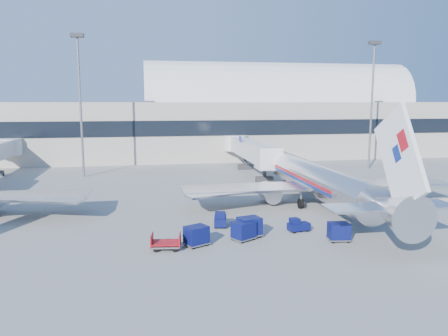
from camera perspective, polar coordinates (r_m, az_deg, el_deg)
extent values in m
plane|color=gray|center=(45.62, 2.68, -6.74)|extent=(260.00, 260.00, 0.00)
cube|color=#B2AA9E|center=(100.23, -18.86, 4.71)|extent=(170.00, 28.00, 12.00)
cube|color=black|center=(86.44, -20.28, 4.74)|extent=(170.00, 0.40, 3.00)
cylinder|color=silver|center=(103.27, 6.76, 8.54)|extent=(60.00, 18.00, 18.00)
cylinder|color=silver|center=(53.53, 11.77, -1.42)|extent=(3.80, 28.00, 3.80)
sphere|color=silver|center=(66.56, 7.31, 0.64)|extent=(3.72, 3.72, 3.72)
cone|color=silver|center=(38.54, 21.22, -5.14)|extent=(3.80, 6.00, 3.80)
cube|color=#AE0D18|center=(54.40, 11.39, -0.99)|extent=(3.85, 20.16, 0.32)
cube|color=navy|center=(54.46, 11.38, -1.37)|extent=(3.85, 20.16, 0.32)
cube|color=white|center=(37.35, 21.98, 1.26)|extent=(0.35, 7.79, 8.74)
cube|color=silver|center=(38.91, 20.86, -4.69)|extent=(11.00, 3.00, 0.18)
cube|color=silver|center=(52.72, 12.15, -2.25)|extent=(32.00, 5.00, 0.28)
cylinder|color=#B7B7BC|center=(52.52, 5.93, -3.20)|extent=(2.10, 3.80, 2.10)
cylinder|color=#B7B7BC|center=(56.51, 16.73, -2.68)|extent=(2.10, 3.80, 2.10)
cylinder|color=black|center=(64.13, 8.07, -1.90)|extent=(0.40, 0.90, 0.90)
cube|color=silver|center=(75.36, 3.32, 2.47)|extent=(2.70, 24.00, 2.70)
cube|color=silver|center=(63.64, 5.85, 1.30)|extent=(3.40, 3.20, 3.20)
cylinder|color=silver|center=(86.53, 1.55, 3.28)|extent=(4.40, 4.40, 3.00)
cube|color=#2D2D30|center=(66.05, 5.30, -0.35)|extent=(0.50, 0.50, 3.00)
cube|color=#2D2D30|center=(66.27, 5.29, -1.51)|extent=(2.60, 1.00, 0.90)
cube|color=#2D2D30|center=(78.53, 2.80, 1.11)|extent=(0.50, 0.50, 3.00)
cube|color=#2D2D30|center=(78.71, 2.79, 0.14)|extent=(2.60, 1.00, 0.90)
cube|color=navy|center=(74.84, 2.13, 3.82)|extent=(0.12, 1.40, 0.90)
cylinder|color=silver|center=(88.27, -26.25, 2.50)|extent=(4.40, 4.40, 3.00)
cylinder|color=slate|center=(73.60, -18.22, 7.37)|extent=(0.36, 0.36, 22.00)
cube|color=#2D2D30|center=(74.30, -18.64, 16.11)|extent=(2.00, 1.20, 0.60)
cylinder|color=slate|center=(83.04, 18.71, 7.45)|extent=(0.36, 0.36, 22.00)
cube|color=#2D2D30|center=(83.65, 19.10, 15.20)|extent=(2.00, 1.20, 0.60)
cube|color=#9E9E96|center=(54.05, 21.20, -4.39)|extent=(3.00, 0.55, 0.90)
cube|color=#9E9E96|center=(55.82, 24.11, -4.16)|extent=(3.00, 0.55, 0.90)
cube|color=#9E9E96|center=(57.72, 26.83, -3.93)|extent=(3.00, 0.55, 0.90)
cube|color=#090E45|center=(42.01, 9.73, -7.53)|extent=(2.17, 1.36, 0.66)
cube|color=#090E45|center=(41.65, 9.22, -6.90)|extent=(0.94, 1.01, 0.62)
cylinder|color=black|center=(42.74, 10.28, -7.59)|extent=(0.52, 0.28, 0.49)
cube|color=#090E45|center=(48.08, 18.99, -5.75)|extent=(2.48, 2.12, 0.73)
cube|color=#090E45|center=(47.96, 18.44, -5.04)|extent=(1.25, 1.28, 0.68)
cylinder|color=black|center=(48.54, 19.91, -5.98)|extent=(0.57, 0.47, 0.54)
cube|color=#090E45|center=(43.11, -0.48, -6.87)|extent=(1.58, 2.52, 0.77)
cube|color=#090E45|center=(42.46, -0.49, -6.26)|extent=(1.17, 1.09, 0.71)
cylinder|color=black|center=(43.98, -1.07, -6.93)|extent=(0.32, 0.60, 0.57)
cube|color=#090E45|center=(39.66, 3.33, -7.57)|extent=(2.29, 2.00, 1.57)
cube|color=slate|center=(39.89, 3.32, -8.66)|extent=(2.41, 2.08, 0.11)
cylinder|color=black|center=(40.75, 3.84, -8.32)|extent=(0.46, 0.29, 0.43)
cube|color=#090E45|center=(38.77, 2.57, -8.05)|extent=(2.30, 2.16, 1.47)
cube|color=slate|center=(38.99, 2.56, -9.09)|extent=(2.41, 2.25, 0.10)
cylinder|color=black|center=(39.85, 2.74, -8.72)|extent=(0.43, 0.35, 0.41)
cube|color=#090E45|center=(37.36, -3.62, -8.70)|extent=(2.28, 2.11, 1.48)
cube|color=slate|center=(37.59, -3.61, -9.78)|extent=(2.40, 2.20, 0.10)
cylinder|color=black|center=(38.42, -3.19, -9.40)|extent=(0.44, 0.33, 0.41)
cube|color=#090E45|center=(39.81, 14.78, -7.94)|extent=(1.89, 1.54, 1.42)
cube|color=slate|center=(40.01, 14.74, -8.92)|extent=(1.99, 1.60, 0.10)
cylinder|color=black|center=(40.72, 15.41, -8.66)|extent=(0.40, 0.20, 0.39)
cube|color=#090E45|center=(46.92, 22.58, -5.77)|extent=(2.18, 1.95, 1.45)
cube|color=slate|center=(47.10, 22.52, -6.63)|extent=(2.29, 2.03, 0.10)
cylinder|color=black|center=(47.78, 23.22, -6.48)|extent=(0.43, 0.29, 0.40)
cube|color=slate|center=(36.86, -7.58, -9.95)|extent=(2.61, 1.95, 0.13)
cube|color=maroon|center=(36.79, -7.59, -9.63)|extent=(2.61, 2.00, 0.09)
cylinder|color=black|center=(37.43, -6.31, -9.91)|extent=(0.46, 0.23, 0.44)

